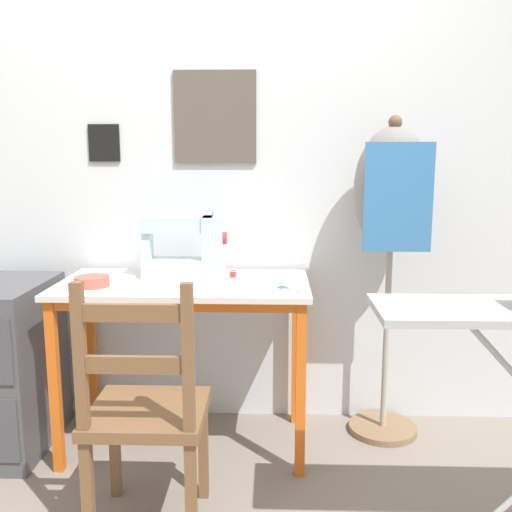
{
  "coord_description": "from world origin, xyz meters",
  "views": [
    {
      "loc": [
        0.39,
        -2.12,
        1.3
      ],
      "look_at": [
        0.31,
        0.25,
        0.88
      ],
      "focal_mm": 40.0,
      "sensor_mm": 36.0,
      "label": 1
    }
  ],
  "objects_px": {
    "fabric_bowl": "(92,281)",
    "wooden_chair": "(146,414)",
    "sewing_machine": "(188,248)",
    "filing_cabinet": "(1,366)",
    "scissors": "(287,288)",
    "thread_spool_near_machine": "(233,274)",
    "dress_form": "(392,207)"
  },
  "relations": [
    {
      "from": "fabric_bowl",
      "to": "wooden_chair",
      "type": "height_order",
      "value": "wooden_chair"
    },
    {
      "from": "fabric_bowl",
      "to": "wooden_chair",
      "type": "bearing_deg",
      "value": -56.65
    },
    {
      "from": "sewing_machine",
      "to": "filing_cabinet",
      "type": "relative_size",
      "value": 0.5
    },
    {
      "from": "fabric_bowl",
      "to": "filing_cabinet",
      "type": "distance_m",
      "value": 0.61
    },
    {
      "from": "fabric_bowl",
      "to": "sewing_machine",
      "type": "bearing_deg",
      "value": 28.91
    },
    {
      "from": "scissors",
      "to": "thread_spool_near_machine",
      "type": "relative_size",
      "value": 3.4
    },
    {
      "from": "filing_cabinet",
      "to": "dress_form",
      "type": "distance_m",
      "value": 1.88
    },
    {
      "from": "filing_cabinet",
      "to": "thread_spool_near_machine",
      "type": "bearing_deg",
      "value": 7.03
    },
    {
      "from": "sewing_machine",
      "to": "fabric_bowl",
      "type": "xyz_separation_m",
      "value": [
        -0.37,
        -0.21,
        -0.11
      ]
    },
    {
      "from": "wooden_chair",
      "to": "dress_form",
      "type": "relative_size",
      "value": 0.62
    },
    {
      "from": "sewing_machine",
      "to": "dress_form",
      "type": "height_order",
      "value": "dress_form"
    },
    {
      "from": "wooden_chair",
      "to": "dress_form",
      "type": "xyz_separation_m",
      "value": [
        0.96,
        0.74,
        0.65
      ]
    },
    {
      "from": "filing_cabinet",
      "to": "fabric_bowl",
      "type": "bearing_deg",
      "value": -8.06
    },
    {
      "from": "dress_form",
      "to": "sewing_machine",
      "type": "bearing_deg",
      "value": -177.48
    },
    {
      "from": "fabric_bowl",
      "to": "thread_spool_near_machine",
      "type": "height_order",
      "value": "fabric_bowl"
    },
    {
      "from": "scissors",
      "to": "thread_spool_near_machine",
      "type": "height_order",
      "value": "thread_spool_near_machine"
    },
    {
      "from": "sewing_machine",
      "to": "wooden_chair",
      "type": "distance_m",
      "value": 0.84
    },
    {
      "from": "sewing_machine",
      "to": "fabric_bowl",
      "type": "distance_m",
      "value": 0.44
    },
    {
      "from": "filing_cabinet",
      "to": "dress_form",
      "type": "relative_size",
      "value": 0.51
    },
    {
      "from": "fabric_bowl",
      "to": "wooden_chair",
      "type": "relative_size",
      "value": 0.16
    },
    {
      "from": "fabric_bowl",
      "to": "filing_cabinet",
      "type": "height_order",
      "value": "fabric_bowl"
    },
    {
      "from": "fabric_bowl",
      "to": "thread_spool_near_machine",
      "type": "xyz_separation_m",
      "value": [
        0.58,
        0.19,
        -0.01
      ]
    },
    {
      "from": "fabric_bowl",
      "to": "dress_form",
      "type": "bearing_deg",
      "value": 10.88
    },
    {
      "from": "thread_spool_near_machine",
      "to": "wooden_chair",
      "type": "xyz_separation_m",
      "value": [
        -0.25,
        -0.68,
        -0.35
      ]
    },
    {
      "from": "wooden_chair",
      "to": "sewing_machine",
      "type": "bearing_deg",
      "value": 85.94
    },
    {
      "from": "sewing_machine",
      "to": "scissors",
      "type": "relative_size",
      "value": 3.1
    },
    {
      "from": "wooden_chair",
      "to": "filing_cabinet",
      "type": "height_order",
      "value": "wooden_chair"
    },
    {
      "from": "wooden_chair",
      "to": "filing_cabinet",
      "type": "xyz_separation_m",
      "value": [
        -0.77,
        0.56,
        -0.05
      ]
    },
    {
      "from": "fabric_bowl",
      "to": "scissors",
      "type": "xyz_separation_m",
      "value": [
        0.82,
        -0.02,
        -0.02
      ]
    },
    {
      "from": "scissors",
      "to": "dress_form",
      "type": "distance_m",
      "value": 0.62
    },
    {
      "from": "sewing_machine",
      "to": "filing_cabinet",
      "type": "distance_m",
      "value": 0.98
    },
    {
      "from": "sewing_machine",
      "to": "dress_form",
      "type": "relative_size",
      "value": 0.25
    }
  ]
}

